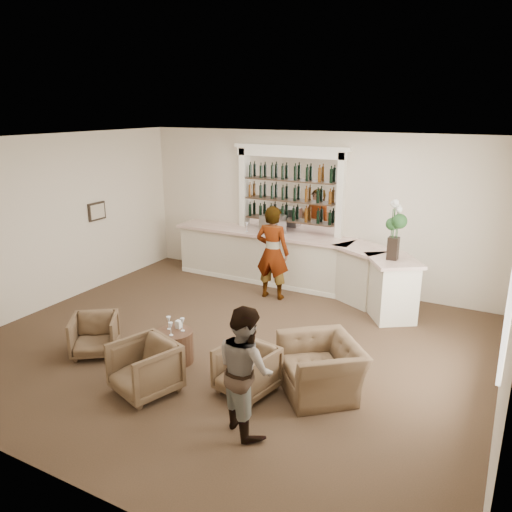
{
  "coord_description": "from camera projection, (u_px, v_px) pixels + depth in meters",
  "views": [
    {
      "loc": [
        3.89,
        -6.38,
        3.78
      ],
      "look_at": [
        0.02,
        0.9,
        1.3
      ],
      "focal_mm": 35.0,
      "sensor_mm": 36.0,
      "label": 1
    }
  ],
  "objects": [
    {
      "name": "ground",
      "position": [
        230.0,
        345.0,
        8.24
      ],
      "size": [
        8.0,
        8.0,
        0.0
      ],
      "primitive_type": "plane",
      "color": "#513828",
      "rests_on": "ground"
    },
    {
      "name": "room_shell",
      "position": [
        258.0,
        199.0,
        8.09
      ],
      "size": [
        8.04,
        7.02,
        3.32
      ],
      "color": "beige",
      "rests_on": "ground"
    },
    {
      "name": "bar_counter",
      "position": [
        295.0,
        263.0,
        10.67
      ],
      "size": [
        5.72,
        1.8,
        1.14
      ],
      "color": "white",
      "rests_on": "ground"
    },
    {
      "name": "back_bar_alcove",
      "position": [
        290.0,
        191.0,
        10.76
      ],
      "size": [
        2.64,
        0.25,
        3.0
      ],
      "color": "white",
      "rests_on": "ground"
    },
    {
      "name": "cocktail_table",
      "position": [
        175.0,
        346.0,
        7.65
      ],
      "size": [
        0.56,
        0.56,
        0.5
      ],
      "primitive_type": "cylinder",
      "color": "#4F3122",
      "rests_on": "ground"
    },
    {
      "name": "sommelier",
      "position": [
        272.0,
        253.0,
        10.03
      ],
      "size": [
        0.73,
        0.51,
        1.92
      ],
      "primitive_type": "imported",
      "rotation": [
        0.0,
        0.0,
        3.21
      ],
      "color": "gray",
      "rests_on": "ground"
    },
    {
      "name": "guest",
      "position": [
        245.0,
        369.0,
        5.91
      ],
      "size": [
        0.98,
        0.93,
        1.59
      ],
      "primitive_type": "imported",
      "rotation": [
        0.0,
        0.0,
        2.56
      ],
      "color": "gray",
      "rests_on": "ground"
    },
    {
      "name": "armchair_left",
      "position": [
        95.0,
        335.0,
        7.87
      ],
      "size": [
        0.97,
        0.97,
        0.64
      ],
      "primitive_type": "imported",
      "rotation": [
        0.0,
        0.0,
        0.62
      ],
      "color": "brown",
      "rests_on": "ground"
    },
    {
      "name": "armchair_center",
      "position": [
        145.0,
        368.0,
        6.79
      ],
      "size": [
        1.0,
        1.02,
        0.73
      ],
      "primitive_type": "imported",
      "rotation": [
        0.0,
        0.0,
        -0.33
      ],
      "color": "brown",
      "rests_on": "ground"
    },
    {
      "name": "armchair_right",
      "position": [
        247.0,
        370.0,
        6.8
      ],
      "size": [
        0.85,
        0.86,
        0.67
      ],
      "primitive_type": "imported",
      "rotation": [
        0.0,
        0.0,
        -0.21
      ],
      "color": "brown",
      "rests_on": "ground"
    },
    {
      "name": "armchair_far",
      "position": [
        321.0,
        368.0,
        6.8
      ],
      "size": [
        1.48,
        1.49,
        0.73
      ],
      "primitive_type": "imported",
      "rotation": [
        0.0,
        0.0,
        -0.86
      ],
      "color": "brown",
      "rests_on": "ground"
    },
    {
      "name": "espresso_machine",
      "position": [
        273.0,
        225.0,
        10.72
      ],
      "size": [
        0.49,
        0.42,
        0.41
      ],
      "primitive_type": "cube",
      "rotation": [
        0.0,
        0.0,
        -0.06
      ],
      "color": "#B1B1B6",
      "rests_on": "bar_counter"
    },
    {
      "name": "flower_vase",
      "position": [
        395.0,
        226.0,
        8.81
      ],
      "size": [
        0.29,
        0.29,
        1.08
      ],
      "color": "black",
      "rests_on": "bar_counter"
    },
    {
      "name": "wine_glass_bar_left",
      "position": [
        247.0,
        227.0,
        10.93
      ],
      "size": [
        0.07,
        0.07,
        0.21
      ],
      "primitive_type": null,
      "color": "white",
      "rests_on": "bar_counter"
    },
    {
      "name": "wine_glass_bar_right",
      "position": [
        272.0,
        229.0,
        10.76
      ],
      "size": [
        0.07,
        0.07,
        0.21
      ],
      "primitive_type": null,
      "color": "white",
      "rests_on": "bar_counter"
    },
    {
      "name": "wine_glass_tbl_a",
      "position": [
        169.0,
        323.0,
        7.63
      ],
      "size": [
        0.07,
        0.07,
        0.21
      ],
      "primitive_type": null,
      "color": "white",
      "rests_on": "cocktail_table"
    },
    {
      "name": "wine_glass_tbl_b",
      "position": [
        182.0,
        325.0,
        7.57
      ],
      "size": [
        0.07,
        0.07,
        0.21
      ],
      "primitive_type": null,
      "color": "white",
      "rests_on": "cocktail_table"
    },
    {
      "name": "wine_glass_tbl_c",
      "position": [
        171.0,
        329.0,
        7.42
      ],
      "size": [
        0.07,
        0.07,
        0.21
      ],
      "primitive_type": null,
      "color": "white",
      "rests_on": "cocktail_table"
    },
    {
      "name": "napkin_holder",
      "position": [
        179.0,
        324.0,
        7.69
      ],
      "size": [
        0.08,
        0.08,
        0.12
      ],
      "primitive_type": "cube",
      "color": "white",
      "rests_on": "cocktail_table"
    }
  ]
}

